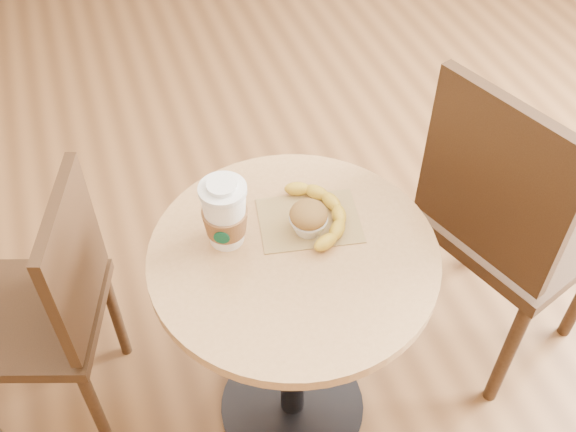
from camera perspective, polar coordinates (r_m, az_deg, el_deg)
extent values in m
plane|color=brown|center=(2.20, -3.07, -14.88)|extent=(7.00, 7.00, 0.00)
cylinder|color=black|center=(2.17, 0.36, -15.74)|extent=(0.44, 0.44, 0.02)
cylinder|color=black|center=(1.86, 0.41, -10.54)|extent=(0.07, 0.07, 0.72)
cylinder|color=tan|center=(1.57, 0.47, -3.39)|extent=(0.68, 0.68, 0.03)
cube|color=#362213|center=(1.97, -20.91, -8.01)|extent=(0.48, 0.48, 0.04)
cylinder|color=#362213|center=(2.27, -22.35, -7.68)|extent=(0.03, 0.03, 0.42)
cylinder|color=#362213|center=(2.17, -14.42, -8.00)|extent=(0.03, 0.03, 0.42)
cylinder|color=#362213|center=(2.01, -15.98, -15.44)|extent=(0.03, 0.03, 0.42)
cube|color=#362213|center=(1.73, -17.68, -3.68)|extent=(0.14, 0.35, 0.40)
cube|color=#362213|center=(2.05, 18.98, -0.59)|extent=(0.58, 0.58, 0.05)
cylinder|color=#362213|center=(2.42, 16.82, 0.02)|extent=(0.04, 0.04, 0.51)
cylinder|color=#362213|center=(2.08, 18.15, -10.87)|extent=(0.04, 0.04, 0.51)
cylinder|color=#362213|center=(2.19, 10.48, -4.53)|extent=(0.04, 0.04, 0.51)
cube|color=#362213|center=(1.73, 17.13, 2.69)|extent=(0.18, 0.42, 0.48)
cube|color=#9D804C|center=(1.62, 1.81, -0.37)|extent=(0.27, 0.22, 0.00)
cylinder|color=white|center=(1.47, -5.58, 2.23)|extent=(0.11, 0.11, 0.01)
cylinder|color=white|center=(1.46, -5.61, 2.58)|extent=(0.07, 0.07, 0.01)
cylinder|color=#06442C|center=(1.51, -5.63, -1.86)|extent=(0.03, 0.02, 0.04)
ellipsoid|color=olive|center=(1.56, 1.76, 0.13)|extent=(0.09, 0.09, 0.06)
ellipsoid|color=beige|center=(1.54, 1.78, 0.60)|extent=(0.03, 0.03, 0.02)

